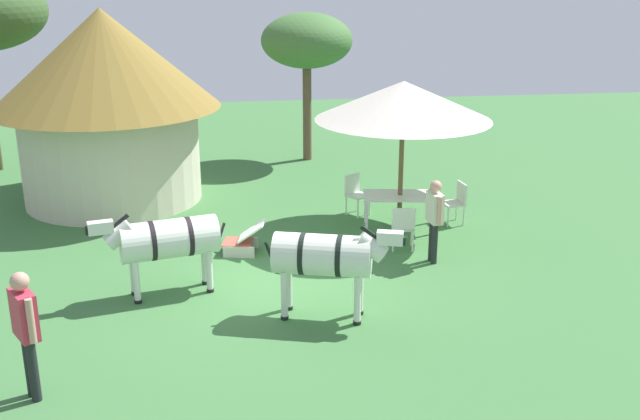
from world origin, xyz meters
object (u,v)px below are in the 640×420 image
Objects in this scene: patio_chair_near_hut at (355,192)px; zebra_by_umbrella at (166,240)px; patio_dining_table at (400,198)px; acacia_tree_far_lawn at (307,42)px; patio_chair_east_end at (403,225)px; shade_umbrella at (403,101)px; striped_lounge_chair at (243,240)px; thatched_hut at (107,95)px; standing_watcher at (25,324)px; guest_beside_umbrella at (435,214)px; zebra_nearest_camera at (326,256)px; patio_chair_west_end at (457,200)px.

zebra_by_umbrella reaches higher than patio_chair_near_hut.
patio_dining_table is 0.40× the size of acacia_tree_far_lawn.
shade_umbrella is at bearing 90.00° from patio_chair_east_end.
patio_dining_table is 3.49m from striped_lounge_chair.
patio_chair_east_end is 3.12m from striped_lounge_chair.
striped_lounge_chair is (2.91, -3.88, -2.22)m from thatched_hut.
shade_umbrella is 2.21× the size of patio_dining_table.
thatched_hut reaches higher than shade_umbrella.
acacia_tree_far_lawn is (4.97, 3.16, 0.82)m from thatched_hut.
shade_umbrella reaches higher than patio_dining_table.
acacia_tree_far_lawn is (-1.26, 6.05, 0.58)m from shade_umbrella.
patio_dining_table is at bearing 153.43° from shade_umbrella.
zebra_by_umbrella is (-4.65, -2.74, 0.32)m from patio_dining_table.
thatched_hut is 5.75× the size of patio_chair_east_end.
zebra_by_umbrella is (1.55, 3.04, -0.08)m from standing_watcher.
guest_beside_umbrella is at bearing -84.44° from patio_dining_table.
zebra_nearest_camera is 0.52× the size of acacia_tree_far_lawn.
standing_watcher is at bearing -136.99° from shade_umbrella.
thatched_hut reaches higher than acacia_tree_far_lawn.
patio_chair_west_end is at bearing -77.82° from zebra_by_umbrella.
standing_watcher is (-5.97, -4.50, 0.54)m from patio_chair_east_end.
shade_umbrella is 2.07m from patio_dining_table.
patio_chair_near_hut is at bearing 113.07° from patio_chair_east_end.
patio_dining_table is 5.40m from zebra_by_umbrella.
striped_lounge_chair is at bearing -174.79° from patio_chair_east_end.
thatched_hut is 7.56m from patio_chair_east_end.
zebra_by_umbrella is at bearing -149.50° from patio_dining_table.
thatched_hut is at bearing 155.19° from shade_umbrella.
acacia_tree_far_lawn reaches higher than zebra_by_umbrella.
zebra_nearest_camera is (4.07, 1.82, -0.02)m from standing_watcher.
acacia_tree_far_lawn is at bearing -120.18° from patio_chair_near_hut.
patio_dining_table is at bearing -73.27° from zebra_by_umbrella.
patio_chair_near_hut is at bearing -40.65° from striped_lounge_chair.
patio_chair_near_hut is at bearing 125.91° from shade_umbrella.
standing_watcher reaches higher than patio_chair_east_end.
thatched_hut is 5.75× the size of patio_chair_west_end.
shade_umbrella reaches higher than zebra_nearest_camera.
patio_chair_near_hut reaches higher than striped_lounge_chair.
acacia_tree_far_lawn reaches higher than guest_beside_umbrella.
zebra_nearest_camera is at bearing -118.19° from shade_umbrella.
patio_chair_west_end is 4.76m from striped_lounge_chair.
shade_umbrella is 6.20m from acacia_tree_far_lawn.
shade_umbrella is at bearing -62.56° from striped_lounge_chair.
shade_umbrella reaches higher than patio_chair_east_end.
patio_chair_east_end is 0.51× the size of standing_watcher.
patio_chair_west_end is at bearing 156.56° from zebra_nearest_camera.
patio_chair_near_hut is 5.22m from zebra_nearest_camera.
guest_beside_umbrella is at bearing -94.36° from zebra_by_umbrella.
patio_dining_table is 0.76× the size of zebra_nearest_camera.
guest_beside_umbrella is at bearing 71.72° from patio_chair_near_hut.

